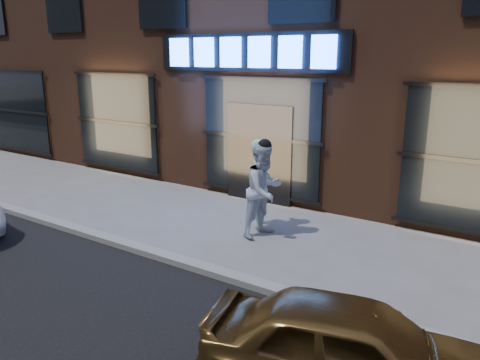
% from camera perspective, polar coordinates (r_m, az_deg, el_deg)
% --- Properties ---
extents(ground, '(90.00, 90.00, 0.00)m').
position_cam_1_polar(ground, '(8.83, -11.12, -8.91)').
color(ground, slate).
rests_on(ground, ground).
extents(curb, '(60.00, 0.25, 0.12)m').
position_cam_1_polar(curb, '(8.81, -11.14, -8.56)').
color(curb, gray).
rests_on(curb, ground).
extents(man_bowtie, '(0.72, 0.81, 1.87)m').
position_cam_1_polar(man_bowtie, '(9.77, 2.55, -0.45)').
color(man_bowtie, '#9ED0BA').
rests_on(man_bowtie, ground).
extents(man_cap, '(0.90, 1.06, 1.89)m').
position_cam_1_polar(man_cap, '(9.28, 2.95, -1.25)').
color(man_cap, white).
rests_on(man_cap, ground).
extents(gold_sedan, '(3.49, 2.04, 1.12)m').
position_cam_1_polar(gold_sedan, '(5.31, 13.96, -19.69)').
color(gold_sedan, brown).
rests_on(gold_sedan, ground).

